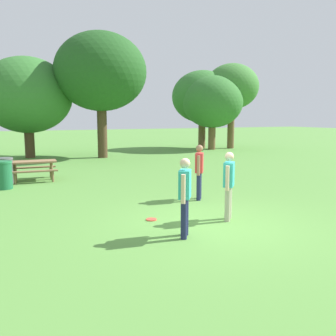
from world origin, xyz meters
The scene contains 13 objects.
ground_plane centered at (0.00, 0.00, 0.00)m, with size 120.00×120.00×0.00m, color #568E3D.
person_thrower centered at (-1.02, -0.53, 0.94)m, with size 0.40×0.52×1.64m.
person_catcher centered at (0.94, 2.29, 0.94)m, with size 0.40×0.52×1.64m.
person_bystander centered at (0.50, 0.12, 0.94)m, with size 0.44×0.47×1.64m.
frisbee centered at (-1.18, 0.89, 0.01)m, with size 0.26×0.26×0.03m, color #E04733.
picnic_table_near centered at (-3.26, 7.78, 0.56)m, with size 1.79×1.52×0.77m.
trash_can_beside_table centered at (-4.33, 6.49, 0.48)m, with size 0.59×0.59×0.96m.
trash_can_further_along centered at (-4.26, 7.56, 0.48)m, with size 0.59×0.59×0.96m.
tree_broad_center centered at (-2.77, 16.12, 3.68)m, with size 5.22×5.22×5.91m.
tree_far_right centered at (1.22, 14.39, 5.03)m, with size 5.37×5.37×7.34m.
tree_slender_mid centered at (9.95, 17.53, 3.94)m, with size 4.68×4.68×5.96m.
tree_back_left centered at (10.04, 16.19, 3.51)m, with size 4.50×4.50×5.45m.
tree_back_right centered at (11.92, 16.46, 4.67)m, with size 4.06×4.06×6.45m.
Camera 1 is at (-4.36, -6.87, 2.47)m, focal length 38.46 mm.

